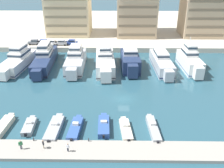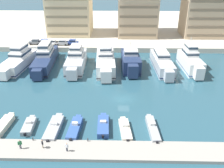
# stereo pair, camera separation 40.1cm
# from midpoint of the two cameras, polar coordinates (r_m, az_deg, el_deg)

# --- Properties ---
(ground_plane) EXTENTS (400.00, 400.00, 0.00)m
(ground_plane) POSITION_cam_midpoint_polar(r_m,az_deg,el_deg) (55.44, 2.50, -3.38)
(ground_plane) COLOR #285160
(quay_promenade) EXTENTS (180.00, 70.00, 1.67)m
(quay_promenade) POSITION_cam_midpoint_polar(r_m,az_deg,el_deg) (117.55, 1.72, 13.09)
(quay_promenade) COLOR beige
(quay_promenade) RESTS_ON ground
(pier_dock) EXTENTS (120.00, 4.53, 0.57)m
(pier_dock) POSITION_cam_midpoint_polar(r_m,az_deg,el_deg) (40.99, 3.11, -15.09)
(pier_dock) COLOR #9E998E
(pier_dock) RESTS_ON ground
(yacht_white_far_left) EXTENTS (6.60, 19.50, 7.91)m
(yacht_white_far_left) POSITION_cam_midpoint_polar(r_m,az_deg,el_deg) (76.25, -20.75, 5.14)
(yacht_white_far_left) COLOR white
(yacht_white_far_left) RESTS_ON ground
(yacht_navy_left) EXTENTS (5.74, 22.05, 8.23)m
(yacht_navy_left) POSITION_cam_midpoint_polar(r_m,az_deg,el_deg) (75.02, -15.29, 5.72)
(yacht_navy_left) COLOR navy
(yacht_navy_left) RESTS_ON ground
(yacht_silver_mid_left) EXTENTS (5.15, 18.11, 8.04)m
(yacht_silver_mid_left) POSITION_cam_midpoint_polar(r_m,az_deg,el_deg) (71.54, -8.48, 5.37)
(yacht_silver_mid_left) COLOR silver
(yacht_silver_mid_left) RESTS_ON ground
(yacht_white_center_left) EXTENTS (5.99, 20.17, 8.20)m
(yacht_white_center_left) POSITION_cam_midpoint_polar(r_m,az_deg,el_deg) (70.33, -1.76, 5.34)
(yacht_white_center_left) COLOR white
(yacht_white_center_left) RESTS_ON ground
(yacht_navy_center) EXTENTS (5.35, 15.36, 7.27)m
(yacht_navy_center) POSITION_cam_midpoint_polar(r_m,az_deg,el_deg) (70.55, 4.03, 5.30)
(yacht_navy_center) COLOR navy
(yacht_navy_center) RESTS_ON ground
(yacht_silver_center_right) EXTENTS (4.96, 19.13, 6.55)m
(yacht_silver_center_right) POSITION_cam_midpoint_polar(r_m,az_deg,el_deg) (71.80, 11.09, 4.94)
(yacht_silver_center_right) COLOR silver
(yacht_silver_center_right) RESTS_ON ground
(yacht_white_mid_right) EXTENTS (4.83, 15.82, 8.79)m
(yacht_white_mid_right) POSITION_cam_midpoint_polar(r_m,az_deg,el_deg) (73.05, 17.22, 5.13)
(yacht_white_mid_right) COLOR white
(yacht_white_mid_right) RESTS_ON ground
(motorboat_cream_far_left) EXTENTS (2.27, 7.38, 1.03)m
(motorboat_cream_far_left) POSITION_cam_midpoint_polar(r_m,az_deg,el_deg) (50.00, -23.80, -8.77)
(motorboat_cream_far_left) COLOR beige
(motorboat_cream_far_left) RESTS_ON ground
(motorboat_grey_left) EXTENTS (2.14, 5.93, 1.34)m
(motorboat_grey_left) POSITION_cam_midpoint_polar(r_m,az_deg,el_deg) (48.38, -18.59, -9.08)
(motorboat_grey_left) COLOR #9EA3A8
(motorboat_grey_left) RESTS_ON ground
(motorboat_grey_mid_left) EXTENTS (2.41, 8.42, 1.46)m
(motorboat_grey_mid_left) POSITION_cam_midpoint_polar(r_m,az_deg,el_deg) (46.58, -13.25, -9.77)
(motorboat_grey_mid_left) COLOR #9EA3A8
(motorboat_grey_mid_left) RESTS_ON ground
(motorboat_blue_center_left) EXTENTS (2.19, 7.52, 1.57)m
(motorboat_blue_center_left) POSITION_cam_midpoint_polar(r_m,az_deg,el_deg) (45.76, -8.60, -9.97)
(motorboat_blue_center_left) COLOR #33569E
(motorboat_blue_center_left) RESTS_ON ground
(motorboat_blue_center) EXTENTS (2.22, 7.16, 1.41)m
(motorboat_blue_center) POSITION_cam_midpoint_polar(r_m,az_deg,el_deg) (45.94, -2.15, -9.48)
(motorboat_blue_center) COLOR #33569E
(motorboat_blue_center) RESTS_ON ground
(motorboat_cream_center_right) EXTENTS (2.38, 7.17, 1.34)m
(motorboat_cream_center_right) POSITION_cam_midpoint_polar(r_m,az_deg,el_deg) (45.22, 2.89, -10.30)
(motorboat_cream_center_right) COLOR beige
(motorboat_cream_center_right) RESTS_ON ground
(motorboat_grey_mid_right) EXTENTS (1.96, 8.41, 1.52)m
(motorboat_grey_mid_right) POSITION_cam_midpoint_polar(r_m,az_deg,el_deg) (45.79, 9.13, -10.02)
(motorboat_grey_mid_right) COLOR #9EA3A8
(motorboat_grey_mid_right) RESTS_ON ground
(car_grey_far_left) EXTENTS (4.13, 1.98, 1.80)m
(car_grey_far_left) POSITION_cam_midpoint_polar(r_m,az_deg,el_deg) (90.93, -17.46, 9.19)
(car_grey_far_left) COLOR slate
(car_grey_far_left) RESTS_ON quay_promenade
(car_blue_left) EXTENTS (4.19, 2.10, 1.80)m
(car_blue_left) POSITION_cam_midpoint_polar(r_m,az_deg,el_deg) (90.11, -15.54, 9.29)
(car_blue_left) COLOR #28428E
(car_blue_left) RESTS_ON quay_promenade
(car_white_mid_left) EXTENTS (4.25, 2.24, 1.80)m
(car_white_mid_left) POSITION_cam_midpoint_polar(r_m,az_deg,el_deg) (88.77, -13.75, 9.25)
(car_white_mid_left) COLOR white
(car_white_mid_left) RESTS_ON quay_promenade
(car_silver_center_left) EXTENTS (4.13, 1.99, 1.80)m
(car_silver_center_left) POSITION_cam_midpoint_polar(r_m,az_deg,el_deg) (87.89, -11.65, 9.30)
(car_silver_center_left) COLOR #B7BCC1
(car_silver_center_left) RESTS_ON quay_promenade
(car_blue_center) EXTENTS (4.21, 2.14, 1.80)m
(car_blue_center) POSITION_cam_midpoint_polar(r_m,az_deg,el_deg) (87.72, -9.35, 9.45)
(car_blue_center) COLOR #28428E
(car_blue_center) RESTS_ON quay_promenade
(apartment_block_far_left) EXTENTS (16.54, 14.32, 21.09)m
(apartment_block_far_left) POSITION_cam_midpoint_polar(r_m,az_deg,el_deg) (101.00, -9.97, 16.62)
(apartment_block_far_left) COLOR beige
(apartment_block_far_left) RESTS_ON quay_promenade
(apartment_block_mid_left) EXTENTS (15.32, 12.56, 20.47)m
(apartment_block_mid_left) POSITION_cam_midpoint_polar(r_m,az_deg,el_deg) (102.82, 19.93, 15.51)
(apartment_block_mid_left) COLOR #C6AD89
(apartment_block_mid_left) RESTS_ON quay_promenade
(pedestrian_near_edge) EXTENTS (0.60, 0.38, 1.65)m
(pedestrian_near_edge) POSITION_cam_midpoint_polar(r_m,az_deg,el_deg) (42.81, -20.43, -12.75)
(pedestrian_near_edge) COLOR #282D3D
(pedestrian_near_edge) RESTS_ON pier_dock
(pedestrian_mid_deck) EXTENTS (0.40, 0.53, 1.55)m
(pedestrian_mid_deck) POSITION_cam_midpoint_polar(r_m,az_deg,el_deg) (41.94, -15.74, -12.97)
(pedestrian_mid_deck) COLOR #7A6B56
(pedestrian_mid_deck) RESTS_ON pier_dock
(pedestrian_far_side) EXTENTS (0.56, 0.36, 1.56)m
(pedestrian_far_side) POSITION_cam_midpoint_polar(r_m,az_deg,el_deg) (40.49, -10.39, -13.92)
(pedestrian_far_side) COLOR #282D3D
(pedestrian_far_side) RESTS_ON pier_dock
(bollard_west) EXTENTS (0.20, 0.20, 0.61)m
(bollard_west) POSITION_cam_midpoint_polar(r_m,az_deg,el_deg) (44.29, -17.76, -11.90)
(bollard_west) COLOR #2D2D33
(bollard_west) RESTS_ON pier_dock
(bollard_west_mid) EXTENTS (0.20, 0.20, 0.61)m
(bollard_west_mid) POSITION_cam_midpoint_polar(r_m,az_deg,el_deg) (42.35, -5.66, -12.53)
(bollard_west_mid) COLOR #2D2D33
(bollard_west_mid) RESTS_ON pier_dock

